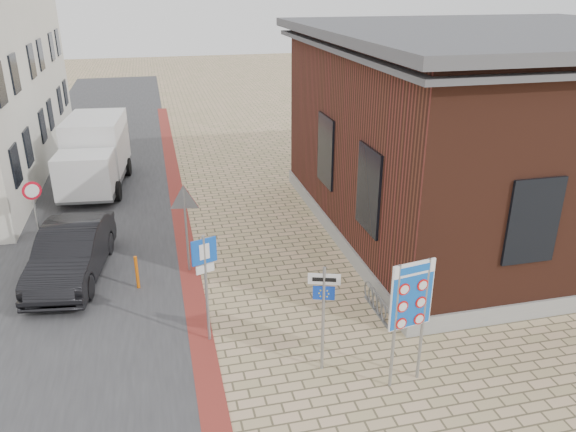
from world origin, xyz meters
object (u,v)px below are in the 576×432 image
sedan (71,253)px  essen_sign (324,303)px  border_sign (411,298)px  parking_sign (205,270)px  box_truck (94,154)px  bollard (137,273)px

sedan → essen_sign: bearing=-36.9°
border_sign → essen_sign: 1.87m
border_sign → parking_sign: 4.73m
border_sign → essen_sign: (-1.61, 0.86, -0.40)m
sedan → essen_sign: size_ratio=1.85×
box_truck → essen_sign: 15.10m
border_sign → parking_sign: size_ratio=1.05×
sedan → bollard: size_ratio=4.70×
sedan → box_truck: box_truck is taller
essen_sign → border_sign: bearing=-9.4°
sedan → border_sign: size_ratio=1.62×
box_truck → essen_sign: size_ratio=2.19×
border_sign → parking_sign: border_sign is taller
sedan → border_sign: border_sign is taller
sedan → parking_sign: size_ratio=1.70×
parking_sign → sedan: bearing=111.0°
border_sign → box_truck: bearing=106.8°
essen_sign → sedan: bearing=153.8°
box_truck → parking_sign: (3.38, -12.27, 0.46)m
sedan → box_truck: bearing=96.8°
box_truck → border_sign: (7.35, -14.82, 0.64)m
sedan → essen_sign: essen_sign is taller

